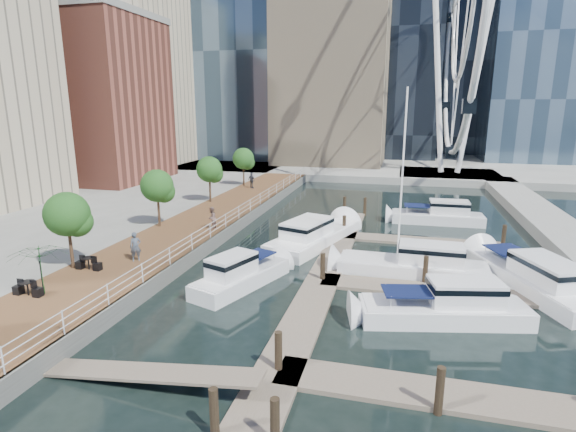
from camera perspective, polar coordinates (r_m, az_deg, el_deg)
The scene contains 16 objects.
ground at distance 21.48m, azimuth -7.73°, elevation -15.26°, with size 520.00×520.00×0.00m, color black.
boardwalk at distance 37.54m, azimuth -11.98°, elevation -1.86°, with size 6.00×60.00×1.00m, color brown.
seawall at distance 36.34m, azimuth -7.73°, elevation -2.19°, with size 0.25×60.00×1.00m, color #595954.
land_far at distance 119.98m, azimuth 10.93°, elevation 8.68°, with size 200.00×114.00×1.00m, color gray.
breakwater at distance 40.65m, azimuth 32.04°, elevation -2.49°, with size 4.00×60.00×1.00m, color gray.
pier at distance 70.36m, azimuth 19.72°, elevation 4.80°, with size 14.00×12.00×1.00m, color gray.
railing at distance 36.11m, azimuth -7.93°, elevation -0.62°, with size 0.10×60.00×1.05m, color white, non-canonical shape.
floating_docks at distance 29.06m, azimuth 14.86°, elevation -6.64°, with size 16.00×34.00×2.60m.
midrise_condos at distance 60.27m, azimuth -29.48°, elevation 14.87°, with size 19.00×67.00×28.00m.
street_trees at distance 37.01m, azimuth -16.30°, elevation 3.68°, with size 2.60×42.60×4.60m.
cafe_tables at distance 25.09m, azimuth -32.67°, elevation -9.56°, with size 2.50×13.70×0.74m.
yacht_foreground at distance 24.18m, azimuth 19.03°, elevation -12.47°, with size 2.39×8.94×2.15m, color white, non-canonical shape.
pedestrian_near at distance 29.47m, azimuth -18.80°, elevation -3.71°, with size 0.67×0.44×1.84m, color #485260.
pedestrian_mid at distance 35.73m, azimuth -9.67°, elevation -0.25°, with size 0.86×0.67×1.76m, color #7E5E57.
pedestrian_far at distance 53.42m, azimuth -4.63°, elevation 4.55°, with size 1.11×0.46×1.90m, color #31343E.
moored_yachts at distance 29.61m, azimuth 14.56°, elevation -7.25°, with size 22.30×37.63×11.50m.
Camera 1 is at (7.31, -17.35, 10.33)m, focal length 28.00 mm.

